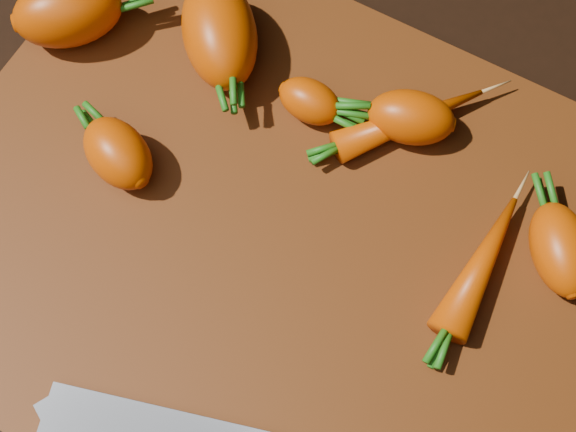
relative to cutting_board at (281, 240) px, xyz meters
The scene contains 10 objects.
ground 0.01m from the cutting_board, ahead, with size 2.00×2.00×0.01m, color black.
cutting_board is the anchor object (origin of this frame).
carrot_0 0.23m from the cutting_board, 162.45° to the left, with size 0.08×0.05×0.05m, color #DF4C03.
carrot_1 0.13m from the cutting_board, behind, with size 0.06×0.04×0.04m, color #DF4C03.
carrot_2 0.16m from the cutting_board, 136.00° to the left, with size 0.09×0.05×0.05m, color #DF4C03.
carrot_3 0.13m from the cutting_board, 71.30° to the left, with size 0.06×0.04×0.04m, color #DF4C03.
carrot_4 0.10m from the cutting_board, 107.37° to the left, with size 0.05×0.03×0.03m, color #DF4C03.
carrot_5 0.19m from the cutting_board, 24.33° to the left, with size 0.07×0.04×0.04m, color #DF4C03.
carrot_6 0.13m from the cutting_board, 71.98° to the left, with size 0.12×0.02×0.02m, color #DF4C03.
carrot_7 0.14m from the cutting_board, 19.00° to the left, with size 0.11×0.03×0.03m, color #DF4C03.
Camera 1 is at (0.10, -0.16, 0.53)m, focal length 50.00 mm.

